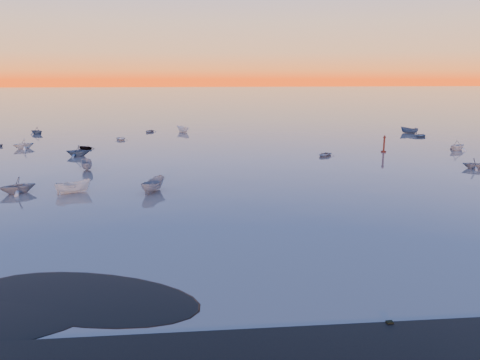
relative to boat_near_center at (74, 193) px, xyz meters
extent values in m
plane|color=#615851|center=(19.48, 72.89, 0.00)|extent=(600.00, 600.00, 0.00)
imported|color=white|center=(0.00, 0.00, 0.00)|extent=(2.89, 4.26, 1.36)
cylinder|color=#48180F|center=(45.13, 23.00, 0.05)|extent=(0.84, 0.84, 0.28)
cylinder|color=#48180F|center=(45.13, 23.00, 1.22)|extent=(0.30, 0.30, 2.44)
cone|color=#48180F|center=(45.13, 23.00, 2.67)|extent=(0.56, 0.56, 0.47)
camera|label=1|loc=(13.82, -52.03, 13.17)|focal=35.00mm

